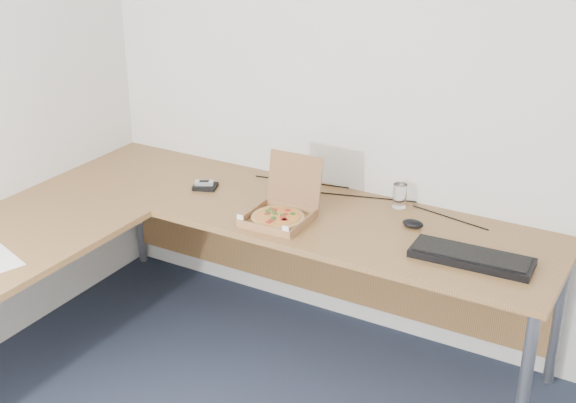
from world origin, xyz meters
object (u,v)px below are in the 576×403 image
Objects in this scene: pizza_box at (280,214)px; keyboard at (472,258)px; wallet at (205,186)px; drinking_glass at (400,196)px; desk at (181,233)px.

keyboard is at bearing 1.32° from pizza_box.
pizza_box is 0.53m from wallet.
drinking_glass is at bearing -4.42° from wallet.
drinking_glass is 1.00× the size of wallet.
desk is at bearing -167.26° from keyboard.
keyboard is at bearing 15.39° from desk.
pizza_box reaches higher than keyboard.
drinking_glass is 0.96m from wallet.
desk is 1.03m from drinking_glass.
wallet is at bearing -163.73° from drinking_glass.
keyboard reaches higher than desk.
wallet is at bearing 162.14° from pizza_box.
desk is 22.09× the size of wallet.
desk is at bearing -89.41° from wallet.
pizza_box is (0.35, 0.28, 0.06)m from desk.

